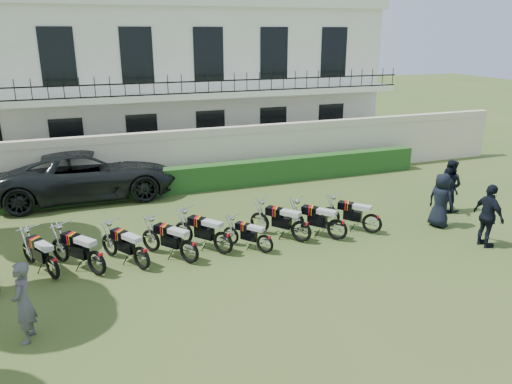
{
  "coord_description": "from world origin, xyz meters",
  "views": [
    {
      "loc": [
        -4.19,
        -11.28,
        6.03
      ],
      "look_at": [
        0.92,
        2.59,
        1.25
      ],
      "focal_mm": 35.0,
      "sensor_mm": 36.0,
      "label": 1
    }
  ],
  "objects_px": {
    "officer_2": "(488,216)",
    "motorcycle_3": "(141,252)",
    "officer_4": "(449,185)",
    "officer_5": "(446,190)",
    "motorcycle_1": "(52,262)",
    "motorcycle_7": "(301,226)",
    "motorcycle_8": "(338,224)",
    "motorcycle_9": "(372,219)",
    "inspector": "(23,302)",
    "suv": "(87,174)",
    "motorcycle_2": "(96,257)",
    "motorcycle_6": "(265,239)",
    "officer_3": "(441,200)",
    "motorcycle_4": "(189,246)",
    "motorcycle_5": "(223,237)"
  },
  "relations": [
    {
      "from": "officer_2",
      "to": "motorcycle_3",
      "type": "bearing_deg",
      "value": 80.03
    },
    {
      "from": "officer_4",
      "to": "officer_5",
      "type": "distance_m",
      "value": 0.37
    },
    {
      "from": "motorcycle_1",
      "to": "motorcycle_7",
      "type": "relative_size",
      "value": 1.08
    },
    {
      "from": "motorcycle_1",
      "to": "officer_5",
      "type": "height_order",
      "value": "officer_5"
    },
    {
      "from": "motorcycle_8",
      "to": "officer_2",
      "type": "height_order",
      "value": "officer_2"
    },
    {
      "from": "motorcycle_9",
      "to": "inspector",
      "type": "xyz_separation_m",
      "value": [
        -9.69,
        -2.4,
        0.36
      ]
    },
    {
      "from": "motorcycle_3",
      "to": "suv",
      "type": "relative_size",
      "value": 0.27
    },
    {
      "from": "motorcycle_1",
      "to": "inspector",
      "type": "relative_size",
      "value": 1.05
    },
    {
      "from": "motorcycle_8",
      "to": "motorcycle_9",
      "type": "bearing_deg",
      "value": -37.37
    },
    {
      "from": "officer_2",
      "to": "officer_5",
      "type": "height_order",
      "value": "officer_2"
    },
    {
      "from": "motorcycle_1",
      "to": "motorcycle_7",
      "type": "height_order",
      "value": "motorcycle_7"
    },
    {
      "from": "motorcycle_2",
      "to": "officer_4",
      "type": "relative_size",
      "value": 0.96
    },
    {
      "from": "motorcycle_6",
      "to": "officer_3",
      "type": "relative_size",
      "value": 0.78
    },
    {
      "from": "motorcycle_3",
      "to": "officer_3",
      "type": "distance_m",
      "value": 9.45
    },
    {
      "from": "inspector",
      "to": "motorcycle_4",
      "type": "bearing_deg",
      "value": 131.46
    },
    {
      "from": "officer_2",
      "to": "officer_4",
      "type": "bearing_deg",
      "value": -19.48
    },
    {
      "from": "motorcycle_5",
      "to": "suv",
      "type": "bearing_deg",
      "value": 78.04
    },
    {
      "from": "motorcycle_1",
      "to": "motorcycle_2",
      "type": "height_order",
      "value": "motorcycle_2"
    },
    {
      "from": "motorcycle_3",
      "to": "motorcycle_5",
      "type": "height_order",
      "value": "motorcycle_5"
    },
    {
      "from": "motorcycle_3",
      "to": "motorcycle_5",
      "type": "bearing_deg",
      "value": -27.1
    },
    {
      "from": "motorcycle_1",
      "to": "motorcycle_5",
      "type": "bearing_deg",
      "value": -27.77
    },
    {
      "from": "motorcycle_8",
      "to": "motorcycle_9",
      "type": "xyz_separation_m",
      "value": [
        1.27,
        0.08,
        -0.02
      ]
    },
    {
      "from": "motorcycle_2",
      "to": "motorcycle_6",
      "type": "bearing_deg",
      "value": -39.71
    },
    {
      "from": "motorcycle_9",
      "to": "officer_4",
      "type": "bearing_deg",
      "value": -26.99
    },
    {
      "from": "motorcycle_6",
      "to": "suv",
      "type": "xyz_separation_m",
      "value": [
        -4.44,
        7.05,
        0.49
      ]
    },
    {
      "from": "suv",
      "to": "officer_5",
      "type": "bearing_deg",
      "value": -118.25
    },
    {
      "from": "suv",
      "to": "inspector",
      "type": "height_order",
      "value": "suv"
    },
    {
      "from": "motorcycle_3",
      "to": "inspector",
      "type": "distance_m",
      "value": 3.56
    },
    {
      "from": "officer_3",
      "to": "officer_5",
      "type": "relative_size",
      "value": 1.09
    },
    {
      "from": "motorcycle_5",
      "to": "officer_5",
      "type": "xyz_separation_m",
      "value": [
        8.18,
        0.63,
        0.29
      ]
    },
    {
      "from": "motorcycle_4",
      "to": "officer_2",
      "type": "bearing_deg",
      "value": -49.73
    },
    {
      "from": "motorcycle_5",
      "to": "officer_4",
      "type": "distance_m",
      "value": 8.52
    },
    {
      "from": "motorcycle_6",
      "to": "officer_2",
      "type": "bearing_deg",
      "value": -54.46
    },
    {
      "from": "officer_2",
      "to": "motorcycle_8",
      "type": "bearing_deg",
      "value": 65.44
    },
    {
      "from": "motorcycle_7",
      "to": "suv",
      "type": "xyz_separation_m",
      "value": [
        -5.73,
        6.71,
        0.39
      ]
    },
    {
      "from": "motorcycle_7",
      "to": "motorcycle_9",
      "type": "distance_m",
      "value": 2.36
    },
    {
      "from": "motorcycle_2",
      "to": "motorcycle_8",
      "type": "bearing_deg",
      "value": -37.89
    },
    {
      "from": "motorcycle_7",
      "to": "officer_4",
      "type": "bearing_deg",
      "value": -31.78
    },
    {
      "from": "motorcycle_1",
      "to": "motorcycle_6",
      "type": "distance_m",
      "value": 5.62
    },
    {
      "from": "motorcycle_7",
      "to": "suv",
      "type": "distance_m",
      "value": 8.83
    },
    {
      "from": "motorcycle_8",
      "to": "suv",
      "type": "distance_m",
      "value": 9.73
    },
    {
      "from": "inspector",
      "to": "motorcycle_2",
      "type": "bearing_deg",
      "value": 158.98
    },
    {
      "from": "motorcycle_6",
      "to": "motorcycle_8",
      "type": "bearing_deg",
      "value": -36.05
    },
    {
      "from": "motorcycle_7",
      "to": "officer_3",
      "type": "distance_m",
      "value": 4.76
    },
    {
      "from": "officer_5",
      "to": "motorcycle_5",
      "type": "bearing_deg",
      "value": 85.64
    },
    {
      "from": "motorcycle_4",
      "to": "motorcycle_3",
      "type": "bearing_deg",
      "value": 139.99
    },
    {
      "from": "suv",
      "to": "officer_2",
      "type": "distance_m",
      "value": 13.84
    },
    {
      "from": "motorcycle_3",
      "to": "motorcycle_6",
      "type": "relative_size",
      "value": 1.28
    },
    {
      "from": "motorcycle_1",
      "to": "suv",
      "type": "height_order",
      "value": "suv"
    },
    {
      "from": "motorcycle_2",
      "to": "motorcycle_3",
      "type": "distance_m",
      "value": 1.13
    }
  ]
}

